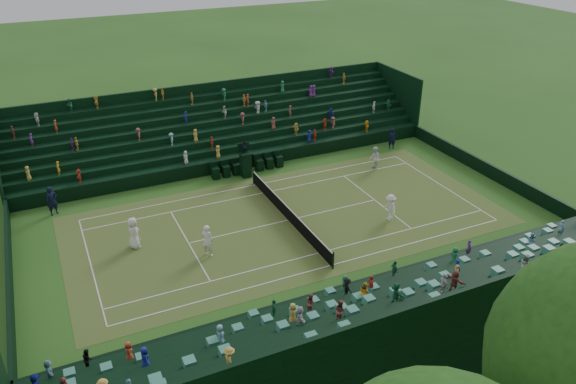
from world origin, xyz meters
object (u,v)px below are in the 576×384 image
object	(u,v)px
player_near_east	(207,241)
player_far_east	(390,207)
player_far_west	(375,158)
player_near_west	(134,233)
umpire_chair	(245,161)
tennis_net	(288,213)

from	to	relation	value
player_near_east	player_far_east	bearing A→B (deg)	-138.42
player_near_east	player_far_west	bearing A→B (deg)	-112.23
player_near_east	player_far_west	xyz separation A→B (m)	(-5.87, 14.75, -0.08)
player_near_west	player_near_east	world-z (taller)	player_near_east
player_near_west	player_far_west	world-z (taller)	player_near_west
player_near_west	player_far_east	distance (m)	15.48
umpire_chair	player_near_west	world-z (taller)	umpire_chair
tennis_net	player_far_west	world-z (taller)	player_far_west
player_near_east	player_far_east	distance (m)	11.56
umpire_chair	player_near_east	size ratio (longest dim) A/B	1.42
umpire_chair	player_near_west	bearing A→B (deg)	-55.84
player_near_west	tennis_net	bearing A→B (deg)	-116.80
tennis_net	player_far_west	xyz separation A→B (m)	(-4.19, 9.03, 0.37)
umpire_chair	player_far_west	size ratio (longest dim) A/B	1.54
tennis_net	player_far_west	size ratio (longest dim) A/B	6.49
player_near_west	player_near_east	distance (m)	4.40
umpire_chair	player_near_east	bearing A→B (deg)	-32.65
tennis_net	player_near_east	bearing A→B (deg)	-73.67
player_far_west	player_far_east	size ratio (longest dim) A/B	1.03
tennis_net	player_near_east	xyz separation A→B (m)	(1.68, -5.72, 0.45)
umpire_chair	player_far_west	world-z (taller)	umpire_chair
player_near_west	player_near_east	size ratio (longest dim) A/B	0.99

